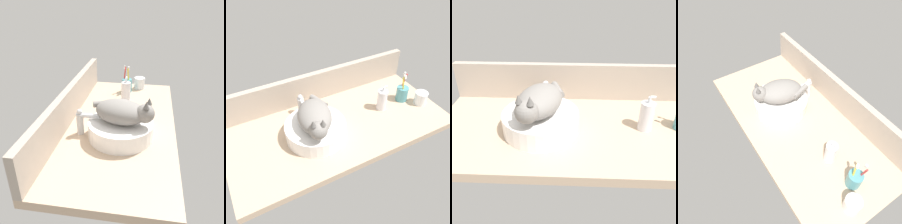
{
  "view_description": "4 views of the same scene",
  "coord_description": "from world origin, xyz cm",
  "views": [
    {
      "loc": [
        -118.96,
        -15.0,
        66.76
      ],
      "look_at": [
        -5.17,
        3.48,
        8.59
      ],
      "focal_mm": 40.0,
      "sensor_mm": 36.0,
      "label": 1
    },
    {
      "loc": [
        -48.57,
        -89.69,
        96.22
      ],
      "look_at": [
        -1.55,
        -2.56,
        11.45
      ],
      "focal_mm": 40.0,
      "sensor_mm": 36.0,
      "label": 2
    },
    {
      "loc": [
        -1.14,
        -89.36,
        61.05
      ],
      "look_at": [
        -4.89,
        -3.66,
        9.79
      ],
      "focal_mm": 40.0,
      "sensor_mm": 36.0,
      "label": 3
    },
    {
      "loc": [
        64.04,
        -46.42,
        102.33
      ],
      "look_at": [
        -2.81,
        -3.4,
        8.02
      ],
      "focal_mm": 35.0,
      "sensor_mm": 36.0,
      "label": 4
    }
  ],
  "objects": [
    {
      "name": "faucet",
      "position": [
        -14.54,
        16.9,
        7.3
      ],
      "size": [
        3.6,
        11.81,
        13.6
      ],
      "color": "silver",
      "rests_on": "ground_plane"
    },
    {
      "name": "soap_dispenser",
      "position": [
        29.24,
        -0.09,
        6.44
      ],
      "size": [
        5.89,
        5.89,
        15.95
      ],
      "color": "silver",
      "rests_on": "ground_plane"
    },
    {
      "name": "cat",
      "position": [
        -14.96,
        -3.61,
        14.24
      ],
      "size": [
        23.03,
        30.8,
        14.0
      ],
      "color": "gray",
      "rests_on": "sink_basin"
    },
    {
      "name": "backsplash_panel",
      "position": [
        0.0,
        27.74,
        9.24
      ],
      "size": [
        123.19,
        3.6,
        18.47
      ],
      "primitive_type": "cube",
      "color": "#AD9E8E",
      "rests_on": "ground_plane"
    },
    {
      "name": "toothbrush_cup",
      "position": [
        45.43,
        1.17,
        4.91
      ],
      "size": [
        7.11,
        7.11,
        18.71
      ],
      "color": "teal",
      "rests_on": "ground_plane"
    },
    {
      "name": "water_glass",
      "position": [
        53.22,
        -7.27,
        3.59
      ],
      "size": [
        7.62,
        7.62,
        7.99
      ],
      "color": "white",
      "rests_on": "ground_plane"
    },
    {
      "name": "sink_basin",
      "position": [
        -14.67,
        -2.27,
        4.24
      ],
      "size": [
        31.62,
        31.62,
        8.48
      ],
      "primitive_type": "cylinder",
      "color": "white",
      "rests_on": "ground_plane"
    },
    {
      "name": "ground_plane",
      "position": [
        0.0,
        0.0,
        -2.0
      ],
      "size": [
        123.19,
        59.08,
        4.0
      ],
      "primitive_type": "cube",
      "color": "tan"
    }
  ]
}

